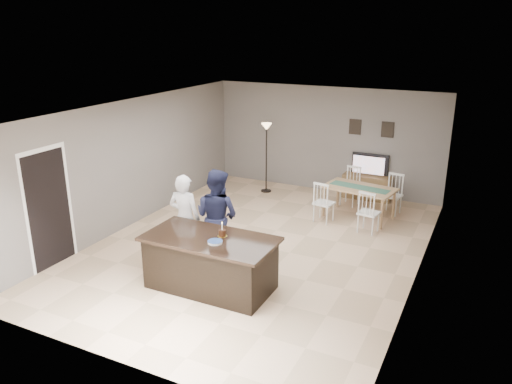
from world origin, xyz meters
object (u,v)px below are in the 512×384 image
at_px(plate_stack, 215,242).
at_px(dining_table, 359,193).
at_px(birthday_cake, 222,233).
at_px(floor_lamp, 266,139).
at_px(television, 369,165).
at_px(woman, 185,218).
at_px(man, 217,216).
at_px(kitchen_island, 211,263).
at_px(tv_console, 367,187).

xyz_separation_m(plate_stack, dining_table, (1.16, 4.34, -0.33)).
height_order(birthday_cake, floor_lamp, floor_lamp).
height_order(television, birthday_cake, birthday_cake).
height_order(television, woman, woman).
height_order(birthday_cake, dining_table, birthday_cake).
bearing_deg(plate_stack, birthday_cake, 96.51).
bearing_deg(birthday_cake, dining_table, 73.58).
distance_m(man, dining_table, 3.74).
distance_m(kitchen_island, television, 5.78).
bearing_deg(dining_table, woman, -114.26).
bearing_deg(kitchen_island, birthday_cake, 42.82).
relative_size(woman, birthday_cake, 6.74).
distance_m(birthday_cake, dining_table, 4.25).
xyz_separation_m(woman, floor_lamp, (-0.36, 4.28, 0.58)).
distance_m(television, woman, 5.39).
distance_m(kitchen_island, plate_stack, 0.52).
xyz_separation_m(tv_console, woman, (-2.15, -4.87, 0.52)).
xyz_separation_m(tv_console, dining_table, (0.15, -1.37, 0.29)).
xyz_separation_m(tv_console, plate_stack, (-1.01, -5.71, 0.62)).
distance_m(woman, man, 0.59).
height_order(plate_stack, dining_table, plate_stack).
bearing_deg(floor_lamp, birthday_cake, -73.22).
bearing_deg(man, birthday_cake, 130.97).
distance_m(television, birthday_cake, 5.60).
bearing_deg(woman, plate_stack, 137.31).
bearing_deg(tv_console, man, -108.86).
bearing_deg(plate_stack, floor_lamp, 106.23).
xyz_separation_m(television, floor_lamp, (-2.51, -0.66, 0.54)).
bearing_deg(floor_lamp, dining_table, -16.44).
distance_m(tv_console, floor_lamp, 2.80).
xyz_separation_m(man, floor_lamp, (-0.91, 4.08, 0.52)).
xyz_separation_m(woman, dining_table, (2.30, 3.50, -0.23)).
relative_size(kitchen_island, floor_lamp, 1.19).
bearing_deg(kitchen_island, man, 113.55).
height_order(tv_console, dining_table, dining_table).
bearing_deg(kitchen_island, tv_console, 77.84).
xyz_separation_m(tv_console, birthday_cake, (-1.05, -5.43, 0.66)).
xyz_separation_m(tv_console, floor_lamp, (-2.51, -0.59, 1.10)).
relative_size(tv_console, man, 0.68).
bearing_deg(television, dining_table, 95.89).
bearing_deg(television, kitchen_island, 77.99).
bearing_deg(woman, floor_lamp, -91.25).
bearing_deg(television, birthday_cake, 79.22).
height_order(man, floor_lamp, floor_lamp).
height_order(kitchen_island, television, television).
distance_m(woman, floor_lamp, 4.34).
height_order(kitchen_island, floor_lamp, floor_lamp).
bearing_deg(tv_console, kitchen_island, -102.16).
xyz_separation_m(dining_table, floor_lamp, (-2.66, 0.78, 0.81)).
xyz_separation_m(television, man, (-1.59, -4.74, 0.02)).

